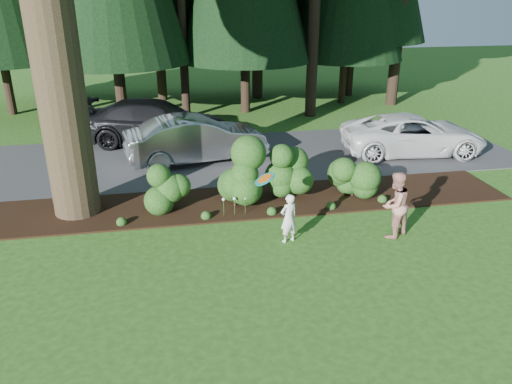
{
  "coord_description": "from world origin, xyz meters",
  "views": [
    {
      "loc": [
        -1.98,
        -10.07,
        5.91
      ],
      "look_at": [
        0.03,
        0.91,
        1.3
      ],
      "focal_mm": 35.0,
      "sensor_mm": 36.0,
      "label": 1
    }
  ],
  "objects_px": {
    "car_silver_wagon": "(196,139)",
    "adult": "(395,205)",
    "child": "(289,218)",
    "car_white_suv": "(413,134)",
    "frisbee": "(265,179)",
    "car_dark_suv": "(156,122)"
  },
  "relations": [
    {
      "from": "car_dark_suv",
      "to": "adult",
      "type": "distance_m",
      "value": 11.01
    },
    {
      "from": "adult",
      "to": "car_white_suv",
      "type": "bearing_deg",
      "value": -148.51
    },
    {
      "from": "car_silver_wagon",
      "to": "frisbee",
      "type": "relative_size",
      "value": 9.47
    },
    {
      "from": "car_white_suv",
      "to": "child",
      "type": "height_order",
      "value": "car_white_suv"
    },
    {
      "from": "frisbee",
      "to": "adult",
      "type": "bearing_deg",
      "value": -7.16
    },
    {
      "from": "child",
      "to": "car_white_suv",
      "type": "bearing_deg",
      "value": -156.59
    },
    {
      "from": "car_dark_suv",
      "to": "adult",
      "type": "relative_size",
      "value": 3.43
    },
    {
      "from": "car_white_suv",
      "to": "frisbee",
      "type": "bearing_deg",
      "value": 135.76
    },
    {
      "from": "car_silver_wagon",
      "to": "child",
      "type": "height_order",
      "value": "car_silver_wagon"
    },
    {
      "from": "car_dark_suv",
      "to": "frisbee",
      "type": "bearing_deg",
      "value": -151.53
    },
    {
      "from": "adult",
      "to": "frisbee",
      "type": "xyz_separation_m",
      "value": [
        -3.24,
        0.41,
        0.77
      ]
    },
    {
      "from": "car_white_suv",
      "to": "frisbee",
      "type": "relative_size",
      "value": 10.04
    },
    {
      "from": "child",
      "to": "adult",
      "type": "xyz_separation_m",
      "value": [
        2.68,
        -0.18,
        0.23
      ]
    },
    {
      "from": "car_dark_suv",
      "to": "frisbee",
      "type": "xyz_separation_m",
      "value": [
        2.64,
        -8.9,
        0.74
      ]
    },
    {
      "from": "car_dark_suv",
      "to": "child",
      "type": "relative_size",
      "value": 4.65
    },
    {
      "from": "frisbee",
      "to": "car_white_suv",
      "type": "bearing_deg",
      "value": 40.11
    },
    {
      "from": "child",
      "to": "adult",
      "type": "distance_m",
      "value": 2.69
    },
    {
      "from": "child",
      "to": "car_silver_wagon",
      "type": "bearing_deg",
      "value": -94.94
    },
    {
      "from": "car_silver_wagon",
      "to": "car_dark_suv",
      "type": "height_order",
      "value": "car_dark_suv"
    },
    {
      "from": "car_silver_wagon",
      "to": "child",
      "type": "xyz_separation_m",
      "value": [
        1.79,
        -6.54,
        -0.22
      ]
    },
    {
      "from": "car_silver_wagon",
      "to": "adult",
      "type": "relative_size",
      "value": 2.9
    },
    {
      "from": "car_white_suv",
      "to": "child",
      "type": "relative_size",
      "value": 4.16
    }
  ]
}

